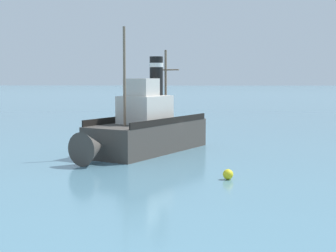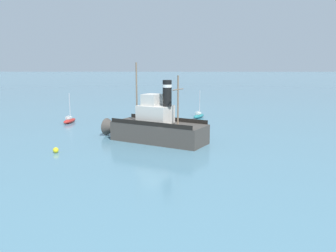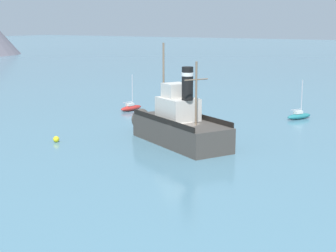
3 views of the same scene
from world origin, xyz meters
name	(u,v)px [view 2 (image 2 of 3)]	position (x,y,z in m)	size (l,w,h in m)	color
ground_plane	(169,145)	(0.00, 0.00, 0.00)	(600.00, 600.00, 0.00)	teal
old_tugboat	(155,127)	(1.97, 1.78, 1.83)	(9.92, 14.24, 9.90)	#423D38
sailboat_teal	(199,116)	(20.82, -5.24, 0.43)	(3.87, 2.78, 4.90)	#23757A
sailboat_red	(70,120)	(15.43, 16.49, 0.43)	(3.93, 1.75, 4.90)	#B22823
mooring_buoy	(56,150)	(-3.96, 12.54, 0.31)	(0.63, 0.63, 0.63)	yellow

